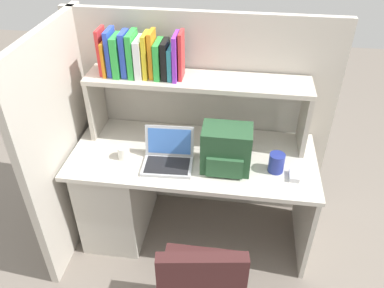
# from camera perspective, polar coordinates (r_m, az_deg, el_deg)

# --- Properties ---
(ground_plane) EXTENTS (8.00, 8.00, 0.00)m
(ground_plane) POSITION_cam_1_polar(r_m,az_deg,el_deg) (3.05, 0.13, -12.56)
(ground_plane) COLOR slate
(desk) EXTENTS (1.60, 0.70, 0.73)m
(desk) POSITION_cam_1_polar(r_m,az_deg,el_deg) (2.82, -7.75, -6.14)
(desk) COLOR beige
(desk) RESTS_ON ground_plane
(cubicle_partition_rear) EXTENTS (1.84, 0.05, 1.55)m
(cubicle_partition_rear) POSITION_cam_1_polar(r_m,az_deg,el_deg) (2.84, 1.21, 3.78)
(cubicle_partition_rear) COLOR #BCB5A8
(cubicle_partition_rear) RESTS_ON ground_plane
(cubicle_partition_left) EXTENTS (0.05, 1.06, 1.55)m
(cubicle_partition_left) POSITION_cam_1_polar(r_m,az_deg,el_deg) (2.71, -18.08, 0.16)
(cubicle_partition_left) COLOR #BCB5A8
(cubicle_partition_left) RESTS_ON ground_plane
(overhead_hutch) EXTENTS (1.44, 0.28, 0.45)m
(overhead_hutch) POSITION_cam_1_polar(r_m,az_deg,el_deg) (2.53, 0.79, 7.57)
(overhead_hutch) COLOR #B3A99C
(overhead_hutch) RESTS_ON desk
(reference_books_on_shelf) EXTENTS (0.53, 0.18, 0.30)m
(reference_books_on_shelf) POSITION_cam_1_polar(r_m,az_deg,el_deg) (2.50, -7.56, 12.70)
(reference_books_on_shelf) COLOR red
(reference_books_on_shelf) RESTS_ON overhead_hutch
(laptop) EXTENTS (0.32, 0.27, 0.22)m
(laptop) POSITION_cam_1_polar(r_m,az_deg,el_deg) (2.45, -3.51, -1.84)
(laptop) COLOR #B7BABF
(laptop) RESTS_ON desk
(backpack) EXTENTS (0.30, 0.22, 0.29)m
(backpack) POSITION_cam_1_polar(r_m,az_deg,el_deg) (2.37, 5.04, -0.82)
(backpack) COLOR #264C2D
(backpack) RESTS_ON desk
(computer_mouse) EXTENTS (0.06, 0.11, 0.03)m
(computer_mouse) POSITION_cam_1_polar(r_m,az_deg,el_deg) (2.44, 14.76, -4.50)
(computer_mouse) COLOR silver
(computer_mouse) RESTS_ON desk
(paper_cup) EXTENTS (0.08, 0.08, 0.08)m
(paper_cup) POSITION_cam_1_polar(r_m,az_deg,el_deg) (2.54, -9.98, -1.23)
(paper_cup) COLOR white
(paper_cup) RESTS_ON desk
(snack_canister) EXTENTS (0.10, 0.10, 0.12)m
(snack_canister) POSITION_cam_1_polar(r_m,az_deg,el_deg) (2.44, 12.28, -2.70)
(snack_canister) COLOR navy
(snack_canister) RESTS_ON desk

